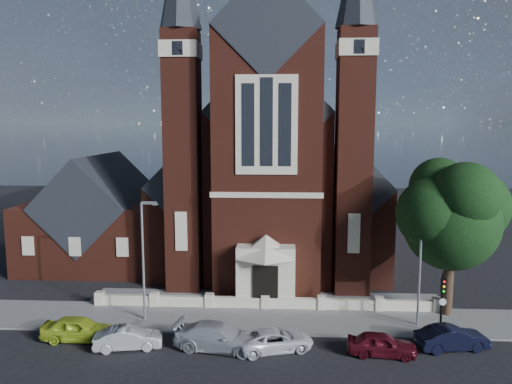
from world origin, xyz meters
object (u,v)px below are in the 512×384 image
(car_lime_van, at_px, (78,329))
(car_silver_a, at_px, (128,338))
(car_silver_b, at_px, (219,337))
(car_white_suv, at_px, (275,340))
(parish_hall, at_px, (101,220))
(street_lamp_left, at_px, (144,254))
(traffic_signal, at_px, (442,297))
(car_dark_red, at_px, (382,344))
(church, at_px, (271,172))
(street_tree, at_px, (455,217))
(street_lamp_right, at_px, (422,258))
(car_navy, at_px, (452,338))

(car_lime_van, bearing_deg, car_silver_a, -106.67)
(car_silver_a, relative_size, car_silver_b, 0.74)
(car_silver_a, bearing_deg, car_white_suv, -99.96)
(car_lime_van, xyz_separation_m, car_silver_a, (3.39, -0.97, -0.10))
(parish_hall, xyz_separation_m, car_silver_a, (8.19, -18.23, -3.37))
(parish_hall, distance_m, car_white_suv, 24.81)
(parish_hall, distance_m, street_lamp_left, 16.18)
(parish_hall, height_order, traffic_signal, parish_hall)
(car_silver_a, xyz_separation_m, car_dark_red, (14.68, -0.04, 0.02))
(car_lime_van, relative_size, car_silver_b, 0.82)
(church, bearing_deg, car_white_suv, -88.01)
(street_tree, height_order, car_white_suv, street_tree)
(street_lamp_right, height_order, car_silver_b, street_lamp_right)
(street_lamp_right, bearing_deg, car_dark_red, -127.00)
(car_lime_van, bearing_deg, traffic_signal, -86.38)
(parish_hall, relative_size, street_lamp_right, 1.51)
(car_lime_van, xyz_separation_m, car_navy, (22.31, -0.02, -0.05))
(street_lamp_left, relative_size, car_silver_b, 1.53)
(traffic_signal, height_order, car_silver_a, traffic_signal)
(church, bearing_deg, car_silver_a, -108.62)
(street_tree, xyz_separation_m, street_lamp_right, (-2.51, -1.71, -2.36))
(street_lamp_right, distance_m, car_white_suv, 10.85)
(car_white_suv, bearing_deg, church, -15.78)
(car_white_suv, xyz_separation_m, car_dark_red, (6.08, -0.33, 0.04))
(street_lamp_right, relative_size, car_navy, 1.93)
(traffic_signal, xyz_separation_m, car_dark_red, (-4.13, -2.70, -1.92))
(street_tree, height_order, car_silver_a, street_tree)
(street_tree, height_order, car_lime_van, street_tree)
(street_lamp_left, distance_m, car_navy, 19.70)
(traffic_signal, distance_m, car_silver_b, 13.81)
(car_lime_van, height_order, car_dark_red, car_lime_van)
(car_silver_b, height_order, car_dark_red, car_silver_b)
(parish_hall, distance_m, car_silver_a, 20.27)
(street_tree, distance_m, car_silver_a, 22.17)
(car_silver_b, height_order, car_navy, car_silver_b)
(car_white_suv, bearing_deg, parish_hall, 25.34)
(church, height_order, car_lime_van, church)
(street_tree, xyz_separation_m, street_lamp_left, (-20.51, -1.71, -2.36))
(traffic_signal, relative_size, car_navy, 0.95)
(parish_hall, relative_size, car_navy, 2.91)
(car_white_suv, bearing_deg, street_lamp_right, -84.79)
(car_silver_a, bearing_deg, car_dark_red, -102.03)
(church, bearing_deg, car_silver_b, -96.15)
(parish_hall, height_order, car_silver_a, parish_hall)
(street_lamp_right, xyz_separation_m, car_lime_van, (-21.28, -3.26, -3.86))
(traffic_signal, xyz_separation_m, car_silver_a, (-18.81, -2.65, -1.94))
(car_dark_red, bearing_deg, street_lamp_left, 79.52)
(church, relative_size, street_tree, 3.26)
(street_tree, height_order, car_navy, street_tree)
(street_tree, height_order, street_lamp_right, street_tree)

